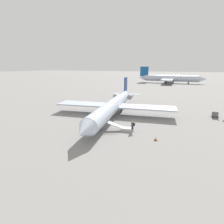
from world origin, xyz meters
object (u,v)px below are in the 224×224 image
at_px(luggage_cart, 215,115).
at_px(passenger, 133,126).
at_px(airplane_far_center, 170,78).
at_px(boarding_stairs, 125,128).
at_px(airplane_main, 114,105).

bearing_deg(luggage_cart, passenger, -34.29).
height_order(airplane_far_center, luggage_cart, airplane_far_center).
bearing_deg(boarding_stairs, airplane_far_center, -97.51).
bearing_deg(boarding_stairs, passenger, 172.67).
xyz_separation_m(boarding_stairs, passenger, (-0.04, 1.27, 0.63)).
bearing_deg(passenger, airplane_far_center, -96.64).
distance_m(airplane_main, passenger, 10.25).
bearing_deg(passenger, airplane_main, -60.08).
height_order(airplane_far_center, boarding_stairs, airplane_far_center).
bearing_deg(airplane_far_center, airplane_main, -93.91).
bearing_deg(luggage_cart, airplane_main, -64.74).
distance_m(boarding_stairs, luggage_cart, 19.74).
relative_size(airplane_far_center, passenger, 21.63).
xyz_separation_m(passenger, luggage_cart, (-14.19, 12.41, -0.54)).
relative_size(airplane_main, boarding_stairs, 7.74).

